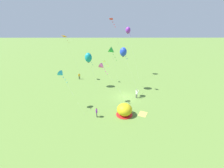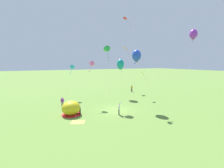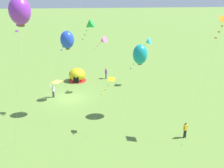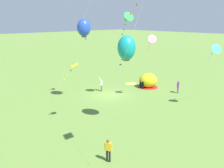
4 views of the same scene
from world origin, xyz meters
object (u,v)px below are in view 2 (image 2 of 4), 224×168
(kite_purple, at_px, (193,34))
(kite_yellow, at_px, (143,74))
(popup_tent, at_px, (71,108))
(person_far_back, at_px, (119,108))
(person_strolling, at_px, (62,102))
(kite_pink, at_px, (91,64))
(kite_cyan, at_px, (72,68))
(kite_green, at_px, (107,50))
(kite_blue, at_px, (136,56))
(kite_teal, at_px, (120,64))
(person_near_tent, at_px, (132,88))
(kite_orange, at_px, (126,49))
(kite_red, at_px, (127,23))

(kite_purple, bearing_deg, kite_yellow, 136.36)
(popup_tent, xyz_separation_m, person_far_back, (6.36, -3.09, 0.00))
(person_strolling, distance_m, kite_pink, 8.23)
(popup_tent, height_order, person_strolling, popup_tent)
(kite_cyan, bearing_deg, kite_green, -62.65)
(person_far_back, distance_m, kite_blue, 9.59)
(kite_teal, distance_m, kite_blue, 8.20)
(kite_purple, bearing_deg, kite_teal, 134.78)
(person_far_back, bearing_deg, kite_yellow, 36.22)
(kite_purple, relative_size, kite_pink, 1.73)
(popup_tent, bearing_deg, person_near_tent, 32.01)
(kite_yellow, xyz_separation_m, kite_green, (-8.93, -1.72, 4.46))
(person_far_back, bearing_deg, kite_blue, 29.28)
(kite_pink, bearing_deg, kite_yellow, -0.50)
(kite_purple, bearing_deg, person_far_back, -177.79)
(kite_yellow, bearing_deg, kite_cyan, 152.64)
(kite_green, xyz_separation_m, kite_blue, (4.28, -2.51, -0.93))
(person_far_back, height_order, person_strolling, person_far_back)
(person_near_tent, height_order, kite_pink, kite_pink)
(kite_yellow, xyz_separation_m, kite_orange, (1.80, 10.12, 6.03))
(kite_orange, height_order, kite_blue, kite_orange)
(kite_orange, bearing_deg, kite_yellow, -100.06)
(popup_tent, distance_m, kite_purple, 25.51)
(person_near_tent, bearing_deg, kite_teal, -146.18)
(person_far_back, distance_m, kite_yellow, 12.48)
(kite_yellow, bearing_deg, kite_blue, -137.73)
(person_near_tent, distance_m, kite_yellow, 8.94)
(kite_cyan, xyz_separation_m, kite_blue, (8.76, -11.18, 2.25))
(kite_red, bearing_deg, kite_orange, 59.86)
(kite_purple, relative_size, kite_teal, 1.64)
(kite_cyan, bearing_deg, kite_yellow, -27.36)
(kite_green, height_order, kite_orange, kite_orange)
(popup_tent, height_order, kite_red, kite_red)
(person_strolling, height_order, kite_blue, kite_blue)
(kite_pink, bearing_deg, kite_teal, 24.45)
(person_strolling, xyz_separation_m, kite_orange, (18.21, 9.23, 10.40))
(person_far_back, bearing_deg, kite_purple, 2.21)
(person_near_tent, distance_m, kite_green, 16.96)
(kite_pink, bearing_deg, kite_red, -18.25)
(popup_tent, distance_m, person_strolling, 4.75)
(kite_purple, distance_m, kite_teal, 15.19)
(kite_yellow, height_order, kite_cyan, kite_cyan)
(kite_red, distance_m, kite_orange, 14.30)
(person_far_back, xyz_separation_m, kite_teal, (6.10, 10.63, 6.33))
(person_far_back, height_order, kite_teal, kite_teal)
(kite_green, distance_m, kite_pink, 3.85)
(kite_red, distance_m, kite_pink, 9.74)
(person_near_tent, height_order, kite_blue, kite_blue)
(kite_green, height_order, kite_blue, kite_green)
(popup_tent, relative_size, person_near_tent, 1.63)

